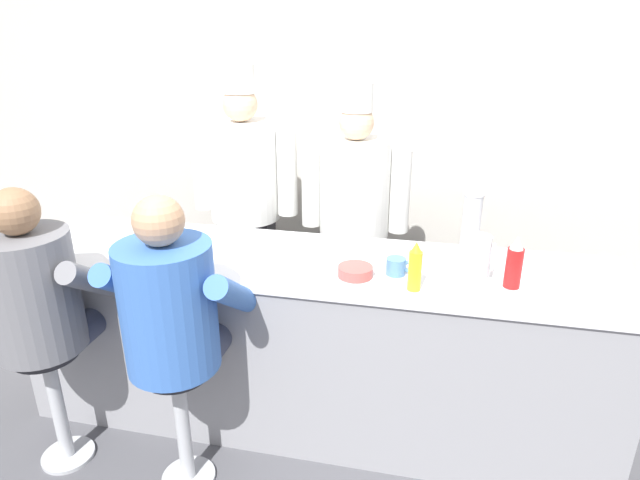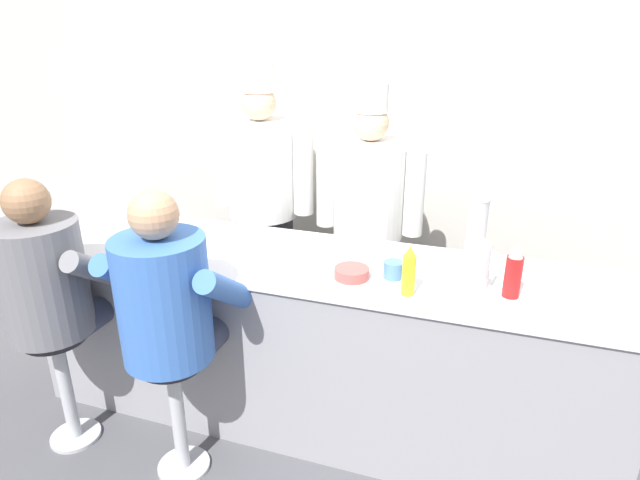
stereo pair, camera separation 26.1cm
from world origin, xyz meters
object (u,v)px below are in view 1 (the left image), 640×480
Objects in this scene: coffee_mug_blue at (397,266)px; cup_stack_steel at (471,225)px; ketchup_bottle_red at (514,264)px; cook_in_whites_far at (354,211)px; breakfast_plate at (138,257)px; cook_in_whites_near at (245,194)px; diner_seated_grey at (39,297)px; diner_seated_blue at (174,312)px; mustard_bottle_yellow at (415,268)px; cereal_bowl at (355,271)px; water_pitcher_clear at (477,258)px.

cup_stack_steel is at bearing 42.38° from coffee_mug_blue.
ketchup_bottle_red is at bearing -61.83° from cup_stack_steel.
ketchup_bottle_red is at bearing -47.24° from cook_in_whites_far.
breakfast_plate is 1.08m from cook_in_whites_near.
diner_seated_grey is 1.85m from cook_in_whites_far.
diner_seated_blue is (0.67, 0.00, 0.00)m from diner_seated_grey.
cereal_bowl is (-0.28, 0.08, -0.08)m from mustard_bottle_yellow.
diner_seated_grey reaches higher than ketchup_bottle_red.
coffee_mug_blue is (0.19, 0.06, 0.02)m from cereal_bowl.
cook_in_whites_near is at bearing 80.28° from breakfast_plate.
breakfast_plate is at bearing -132.60° from cook_in_whites_far.
mustard_bottle_yellow reaches higher than water_pitcher_clear.
mustard_bottle_yellow is at bearing -58.80° from coffee_mug_blue.
cook_in_whites_far reaches higher than diner_seated_grey.
ketchup_bottle_red is 0.13× the size of cook_in_whites_near.
diner_seated_blue is at bearing -148.97° from cup_stack_steel.
diner_seated_grey reaches higher than cereal_bowl.
breakfast_plate is at bearing -175.36° from water_pitcher_clear.
cup_stack_steel is (-0.18, 0.33, 0.05)m from ketchup_bottle_red.
cup_stack_steel reaches higher than cereal_bowl.
ketchup_bottle_red is 0.71m from cereal_bowl.
cup_stack_steel is 0.18× the size of cook_in_whites_near.
cook_in_whites_far reaches higher than cereal_bowl.
cook_in_whites_far is (-0.16, 0.97, -0.03)m from cereal_bowl.
water_pitcher_clear is 2.03m from diner_seated_grey.
diner_seated_blue is 1.42m from cook_in_whites_near.
coffee_mug_blue is at bearing -176.61° from water_pitcher_clear.
breakfast_plate is at bearing -177.46° from cereal_bowl.
ketchup_bottle_red is 0.38m from cup_stack_steel.
cook_in_whites_near reaches higher than water_pitcher_clear.
coffee_mug_blue is (1.28, 0.11, 0.03)m from breakfast_plate.
coffee_mug_blue is 0.97m from cook_in_whites_far.
breakfast_plate is 1.10m from cereal_bowl.
water_pitcher_clear is 1.74m from cook_in_whites_near.
coffee_mug_blue is at bearing 26.02° from diner_seated_blue.
cook_in_whites_far reaches higher than coffee_mug_blue.
cereal_bowl is at bearing -176.59° from ketchup_bottle_red.
mustard_bottle_yellow is 0.13× the size of cook_in_whites_far.
cup_stack_steel is 0.23× the size of diner_seated_blue.
water_pitcher_clear is 1.65m from breakfast_plate.
cook_in_whites_near reaches higher than ketchup_bottle_red.
cup_stack_steel is 2.10m from diner_seated_grey.
cup_stack_steel reaches higher than breakfast_plate.
diner_seated_grey reaches higher than cup_stack_steel.
water_pitcher_clear is 0.12× the size of cook_in_whites_far.
diner_seated_blue reaches higher than mustard_bottle_yellow.
ketchup_bottle_red is 1.06× the size of mustard_bottle_yellow.
diner_seated_blue reaches higher than diner_seated_grey.
mustard_bottle_yellow is 1.73m from diner_seated_grey.
mustard_bottle_yellow is at bearing -118.99° from cup_stack_steel.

